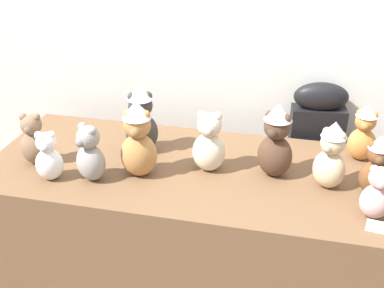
% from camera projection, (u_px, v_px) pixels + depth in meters
% --- Properties ---
extents(wall_back, '(7.00, 0.08, 2.60)m').
position_uv_depth(wall_back, '(220.00, 13.00, 2.44)').
color(wall_back, silver).
rests_on(wall_back, ground_plane).
extents(display_table, '(1.89, 0.80, 0.74)m').
position_uv_depth(display_table, '(192.00, 231.00, 2.32)').
color(display_table, brown).
rests_on(display_table, ground_plane).
extents(instrument_case, '(0.29, 0.15, 1.00)m').
position_uv_depth(instrument_case, '(311.00, 167.00, 2.60)').
color(instrument_case, black).
rests_on(instrument_case, ground_plane).
extents(teddy_bear_sand, '(0.18, 0.17, 0.30)m').
position_uv_depth(teddy_bear_sand, '(331.00, 156.00, 1.93)').
color(teddy_bear_sand, '#CCB78E').
rests_on(teddy_bear_sand, display_table).
extents(teddy_bear_cream, '(0.16, 0.14, 0.29)m').
position_uv_depth(teddy_bear_cream, '(209.00, 143.00, 2.06)').
color(teddy_bear_cream, beige).
rests_on(teddy_bear_cream, display_table).
extents(teddy_bear_snow, '(0.14, 0.13, 0.23)m').
position_uv_depth(teddy_bear_snow, '(48.00, 157.00, 2.01)').
color(teddy_bear_snow, white).
rests_on(teddy_bear_snow, display_table).
extents(teddy_bear_ginger, '(0.14, 0.13, 0.28)m').
position_uv_depth(teddy_bear_ginger, '(364.00, 133.00, 2.15)').
color(teddy_bear_ginger, '#D17F3D').
rests_on(teddy_bear_ginger, display_table).
extents(teddy_bear_charcoal, '(0.19, 0.18, 0.34)m').
position_uv_depth(teddy_bear_charcoal, '(141.00, 119.00, 2.21)').
color(teddy_bear_charcoal, '#383533').
rests_on(teddy_bear_charcoal, display_table).
extents(teddy_bear_ash, '(0.17, 0.16, 0.26)m').
position_uv_depth(teddy_bear_ash, '(90.00, 155.00, 2.00)').
color(teddy_bear_ash, gray).
rests_on(teddy_bear_ash, display_table).
extents(teddy_bear_cocoa, '(0.19, 0.18, 0.34)m').
position_uv_depth(teddy_bear_cocoa, '(276.00, 141.00, 2.01)').
color(teddy_bear_cocoa, '#4C3323').
rests_on(teddy_bear_cocoa, display_table).
extents(teddy_bear_blush, '(0.12, 0.11, 0.23)m').
position_uv_depth(teddy_bear_blush, '(377.00, 194.00, 1.76)').
color(teddy_bear_blush, beige).
rests_on(teddy_bear_blush, display_table).
extents(teddy_bear_chestnut, '(0.12, 0.11, 0.27)m').
position_uv_depth(teddy_bear_chestnut, '(376.00, 166.00, 1.90)').
color(teddy_bear_chestnut, brown).
rests_on(teddy_bear_chestnut, display_table).
extents(teddy_bear_caramel, '(0.18, 0.16, 0.35)m').
position_uv_depth(teddy_bear_caramel, '(138.00, 140.00, 2.01)').
color(teddy_bear_caramel, '#B27A42').
rests_on(teddy_bear_caramel, display_table).
extents(teddy_bear_mocha, '(0.15, 0.13, 0.25)m').
position_uv_depth(teddy_bear_mocha, '(34.00, 141.00, 2.13)').
color(teddy_bear_mocha, '#7F6047').
rests_on(teddy_bear_mocha, display_table).
extents(name_card_front_left, '(0.07, 0.02, 0.05)m').
position_uv_depth(name_card_front_left, '(376.00, 227.00, 1.72)').
color(name_card_front_left, white).
rests_on(name_card_front_left, display_table).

